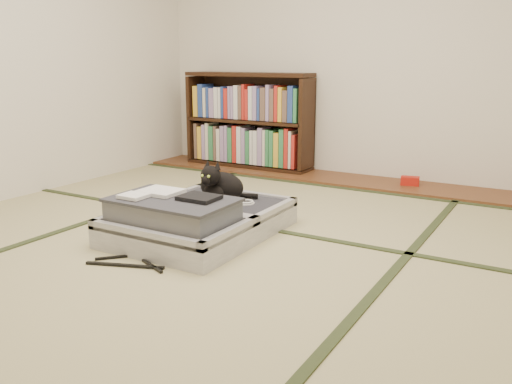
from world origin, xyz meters
The scene contains 9 objects.
floor centered at (0.00, 0.00, 0.00)m, with size 4.50×4.50×0.00m, color tan.
wood_strip centered at (0.00, 2.00, 0.01)m, with size 4.00×0.50×0.02m, color brown.
red_item centered at (0.57, 2.03, 0.06)m, with size 0.15×0.09×0.07m, color #B3180E.
tatami_borders centered at (0.00, 0.49, 0.00)m, with size 4.00×4.50×0.01m.
bookcase centered at (-1.04, 2.07, 0.45)m, with size 1.29×0.30×0.92m.
suitcase centered at (-0.20, 0.06, 0.11)m, with size 0.80×1.06×0.31m.
cat centered at (-0.22, 0.35, 0.26)m, with size 0.35×0.36×0.29m.
cable_coil centered at (-0.04, 0.38, 0.16)m, with size 0.11×0.11×0.03m.
hanger centered at (-0.23, -0.49, 0.01)m, with size 0.44×0.27×0.01m.
Camera 1 is at (1.69, -2.47, 1.05)m, focal length 38.00 mm.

